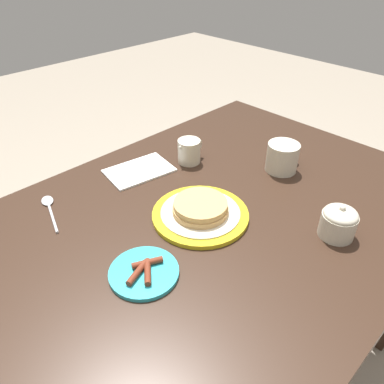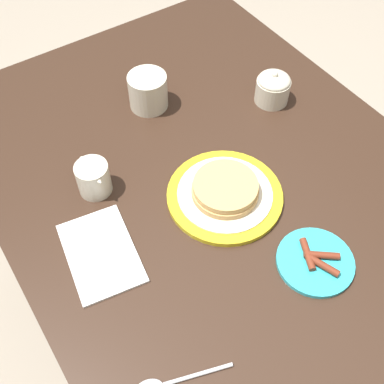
# 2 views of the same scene
# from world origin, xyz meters

# --- Properties ---
(ground_plane) EXTENTS (8.00, 8.00, 0.00)m
(ground_plane) POSITION_xyz_m (0.00, 0.00, 0.00)
(ground_plane) COLOR gray
(dining_table) EXTENTS (1.42, 0.91, 0.76)m
(dining_table) POSITION_xyz_m (0.00, 0.00, 0.64)
(dining_table) COLOR #332116
(dining_table) RESTS_ON ground_plane
(pancake_plate) EXTENTS (0.25, 0.25, 0.05)m
(pancake_plate) POSITION_xyz_m (0.03, 0.01, 0.78)
(pancake_plate) COLOR gold
(pancake_plate) RESTS_ON dining_table
(side_plate_bacon) EXTENTS (0.15, 0.15, 0.02)m
(side_plate_bacon) POSITION_xyz_m (-0.19, -0.04, 0.77)
(side_plate_bacon) COLOR #2DADBC
(side_plate_bacon) RESTS_ON dining_table
(coffee_mug) EXTENTS (0.13, 0.09, 0.09)m
(coffee_mug) POSITION_xyz_m (0.37, 0.00, 0.81)
(coffee_mug) COLOR beige
(coffee_mug) RESTS_ON dining_table
(creamer_pitcher) EXTENTS (0.11, 0.07, 0.08)m
(creamer_pitcher) POSITION_xyz_m (0.20, 0.23, 0.80)
(creamer_pitcher) COLOR beige
(creamer_pitcher) RESTS_ON dining_table
(sugar_bowl) EXTENTS (0.08, 0.08, 0.09)m
(sugar_bowl) POSITION_xyz_m (0.21, -0.26, 0.80)
(sugar_bowl) COLOR beige
(sugar_bowl) RESTS_ON dining_table
(napkin) EXTENTS (0.21, 0.16, 0.01)m
(napkin) POSITION_xyz_m (0.06, 0.30, 0.76)
(napkin) COLOR white
(napkin) RESTS_ON dining_table
(spoon) EXTENTS (0.07, 0.17, 0.01)m
(spoon) POSITION_xyz_m (-0.22, 0.32, 0.76)
(spoon) COLOR silver
(spoon) RESTS_ON dining_table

